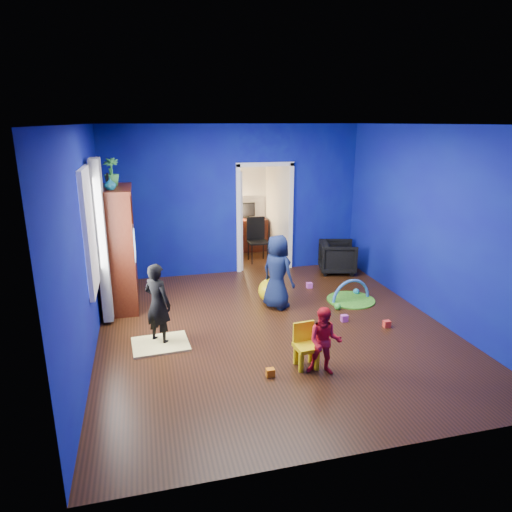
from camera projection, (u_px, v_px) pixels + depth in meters
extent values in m
cube|color=black|center=(274.00, 328.00, 6.74)|extent=(5.00, 5.50, 0.01)
cube|color=white|center=(276.00, 124.00, 5.92)|extent=(5.00, 5.50, 0.01)
cube|color=#0C0B7F|center=(235.00, 201.00, 8.89)|extent=(5.00, 0.02, 2.90)
cube|color=#0C0B7F|center=(368.00, 308.00, 3.77)|extent=(5.00, 0.02, 2.90)
cube|color=#0C0B7F|center=(85.00, 244.00, 5.75)|extent=(0.02, 5.50, 2.90)
cube|color=#0C0B7F|center=(433.00, 223.00, 6.92)|extent=(0.02, 5.50, 2.90)
imported|color=black|center=(338.00, 257.00, 9.16)|extent=(0.85, 0.84, 0.64)
imported|color=black|center=(158.00, 304.00, 6.16)|extent=(0.49, 0.48, 1.14)
imported|color=#0F1037|center=(277.00, 272.00, 7.34)|extent=(0.65, 0.71, 1.22)
imported|color=red|center=(325.00, 341.00, 5.42)|extent=(0.50, 0.45, 0.85)
imported|color=#0C5966|center=(110.00, 184.00, 6.73)|extent=(0.19, 0.19, 0.18)
imported|color=green|center=(111.00, 172.00, 7.18)|extent=(0.28, 0.28, 0.43)
cube|color=#3A1709|center=(117.00, 248.00, 7.31)|extent=(0.58, 1.14, 1.96)
cube|color=silver|center=(119.00, 246.00, 7.31)|extent=(0.46, 0.70, 0.54)
cube|color=#F2E07A|center=(161.00, 344.00, 6.23)|extent=(0.79, 0.65, 0.03)
sphere|color=yellow|center=(270.00, 290.00, 7.68)|extent=(0.40, 0.40, 0.40)
cube|color=yellow|center=(307.00, 348.00, 5.62)|extent=(0.31, 0.31, 0.50)
cylinder|color=green|center=(351.00, 300.00, 7.78)|extent=(0.81, 0.81, 0.02)
torus|color=#3F8CD8|center=(351.00, 299.00, 7.78)|extent=(0.73, 0.15, 0.73)
cube|color=white|center=(88.00, 230.00, 6.05)|extent=(0.03, 0.95, 1.55)
cube|color=slate|center=(102.00, 241.00, 6.67)|extent=(0.14, 0.42, 2.40)
cube|color=white|center=(265.00, 219.00, 9.14)|extent=(1.16, 0.10, 2.10)
cube|color=#3D140A|center=(248.00, 235.00, 10.74)|extent=(0.88, 0.44, 0.75)
cube|color=black|center=(246.00, 210.00, 10.69)|extent=(0.40, 0.05, 0.32)
sphere|color=#FFD88C|center=(235.00, 212.00, 10.57)|extent=(0.14, 0.14, 0.14)
cube|color=black|center=(258.00, 241.00, 9.82)|extent=(0.40, 0.40, 0.92)
cube|color=white|center=(246.00, 163.00, 10.38)|extent=(0.88, 0.24, 0.04)
cube|color=red|center=(387.00, 324.00, 6.76)|extent=(0.10, 0.08, 0.10)
sphere|color=#239ECA|center=(356.00, 291.00, 8.05)|extent=(0.11, 0.11, 0.11)
cube|color=orange|center=(270.00, 373.00, 5.45)|extent=(0.10, 0.08, 0.10)
sphere|color=green|center=(338.00, 306.00, 7.39)|extent=(0.11, 0.11, 0.11)
cube|color=#B945A8|center=(344.00, 318.00, 6.96)|extent=(0.10, 0.08, 0.10)
cube|color=#D851C6|center=(309.00, 285.00, 8.36)|extent=(0.10, 0.08, 0.10)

